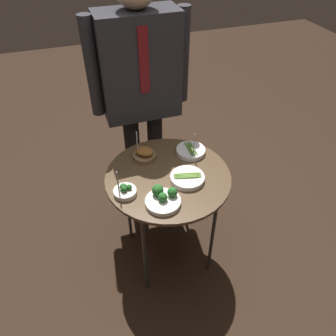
{
  "coord_description": "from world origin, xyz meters",
  "views": [
    {
      "loc": [
        -0.41,
        -1.22,
        1.83
      ],
      "look_at": [
        0.0,
        0.0,
        0.73
      ],
      "focal_mm": 35.0,
      "sensor_mm": 36.0,
      "label": 1
    }
  ],
  "objects_px": {
    "bowl_asparagus_back_right": "(187,178)",
    "bowl_broccoli_back_left": "(125,191)",
    "serving_cart": "(168,182)",
    "waiter_figure": "(140,79)",
    "bowl_roast_front_left": "(144,154)",
    "bowl_broccoli_near_rim": "(163,199)",
    "bowl_asparagus_front_right": "(191,151)"
  },
  "relations": [
    {
      "from": "bowl_asparagus_front_right",
      "to": "bowl_broccoli_near_rim",
      "type": "xyz_separation_m",
      "value": [
        -0.27,
        -0.32,
        0.01
      ]
    },
    {
      "from": "bowl_asparagus_back_right",
      "to": "bowl_broccoli_back_left",
      "type": "distance_m",
      "value": 0.33
    },
    {
      "from": "bowl_asparagus_front_right",
      "to": "waiter_figure",
      "type": "xyz_separation_m",
      "value": [
        -0.19,
        0.34,
        0.31
      ]
    },
    {
      "from": "bowl_broccoli_back_left",
      "to": "bowl_broccoli_near_rim",
      "type": "bearing_deg",
      "value": -35.27
    },
    {
      "from": "bowl_roast_front_left",
      "to": "bowl_broccoli_near_rim",
      "type": "bearing_deg",
      "value": -90.93
    },
    {
      "from": "serving_cart",
      "to": "bowl_asparagus_front_right",
      "type": "relative_size",
      "value": 4.08
    },
    {
      "from": "bowl_asparagus_back_right",
      "to": "bowl_broccoli_near_rim",
      "type": "bearing_deg",
      "value": -146.57
    },
    {
      "from": "bowl_roast_front_left",
      "to": "bowl_broccoli_near_rim",
      "type": "distance_m",
      "value": 0.36
    },
    {
      "from": "bowl_asparagus_front_right",
      "to": "bowl_broccoli_back_left",
      "type": "bearing_deg",
      "value": -154.47
    },
    {
      "from": "serving_cart",
      "to": "bowl_asparagus_back_right",
      "type": "xyz_separation_m",
      "value": [
        0.08,
        -0.07,
        0.06
      ]
    },
    {
      "from": "serving_cart",
      "to": "bowl_broccoli_near_rim",
      "type": "relative_size",
      "value": 3.93
    },
    {
      "from": "serving_cart",
      "to": "bowl_asparagus_back_right",
      "type": "height_order",
      "value": "bowl_asparagus_back_right"
    },
    {
      "from": "bowl_broccoli_back_left",
      "to": "bowl_asparagus_front_right",
      "type": "bearing_deg",
      "value": 25.53
    },
    {
      "from": "bowl_broccoli_back_left",
      "to": "waiter_figure",
      "type": "bearing_deg",
      "value": 66.3
    },
    {
      "from": "waiter_figure",
      "to": "bowl_asparagus_back_right",
      "type": "bearing_deg",
      "value": -80.83
    },
    {
      "from": "bowl_broccoli_near_rim",
      "to": "bowl_asparagus_front_right",
      "type": "bearing_deg",
      "value": 49.83
    },
    {
      "from": "bowl_roast_front_left",
      "to": "bowl_asparagus_front_right",
      "type": "bearing_deg",
      "value": -7.98
    },
    {
      "from": "bowl_roast_front_left",
      "to": "bowl_broccoli_near_rim",
      "type": "height_order",
      "value": "bowl_roast_front_left"
    },
    {
      "from": "bowl_asparagus_back_right",
      "to": "bowl_broccoli_back_left",
      "type": "xyz_separation_m",
      "value": [
        -0.33,
        0.0,
        0.01
      ]
    },
    {
      "from": "bowl_asparagus_front_right",
      "to": "bowl_broccoli_near_rim",
      "type": "relative_size",
      "value": 0.96
    },
    {
      "from": "waiter_figure",
      "to": "bowl_roast_front_left",
      "type": "bearing_deg",
      "value": -103.56
    },
    {
      "from": "bowl_asparagus_back_right",
      "to": "bowl_broccoli_near_rim",
      "type": "height_order",
      "value": "bowl_broccoli_near_rim"
    },
    {
      "from": "serving_cart",
      "to": "waiter_figure",
      "type": "distance_m",
      "value": 0.61
    },
    {
      "from": "bowl_asparagus_back_right",
      "to": "waiter_figure",
      "type": "bearing_deg",
      "value": 99.17
    },
    {
      "from": "bowl_asparagus_back_right",
      "to": "bowl_roast_front_left",
      "type": "xyz_separation_m",
      "value": [
        -0.16,
        0.25,
        0.02
      ]
    },
    {
      "from": "bowl_broccoli_back_left",
      "to": "waiter_figure",
      "type": "relative_size",
      "value": 0.1
    },
    {
      "from": "serving_cart",
      "to": "bowl_roast_front_left",
      "type": "height_order",
      "value": "bowl_roast_front_left"
    },
    {
      "from": "bowl_roast_front_left",
      "to": "bowl_broccoli_back_left",
      "type": "relative_size",
      "value": 1.1
    },
    {
      "from": "bowl_asparagus_back_right",
      "to": "waiter_figure",
      "type": "height_order",
      "value": "waiter_figure"
    },
    {
      "from": "waiter_figure",
      "to": "bowl_asparagus_front_right",
      "type": "bearing_deg",
      "value": -60.88
    },
    {
      "from": "serving_cart",
      "to": "bowl_broccoli_near_rim",
      "type": "height_order",
      "value": "bowl_broccoli_near_rim"
    },
    {
      "from": "serving_cart",
      "to": "bowl_roast_front_left",
      "type": "distance_m",
      "value": 0.21
    }
  ]
}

